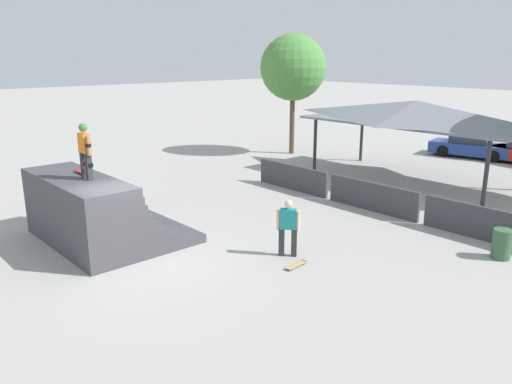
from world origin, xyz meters
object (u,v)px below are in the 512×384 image
Objects in this scene: skater_on_deck at (85,147)px; trash_bin at (502,244)px; skateboard_on_deck at (83,172)px; bystander_walking at (288,225)px; tree_beside_pavilion at (293,68)px; parked_car_blue at (472,146)px; skateboard_on_ground at (297,264)px.

skater_on_deck is 11.98m from trash_bin.
skateboard_on_deck is at bearing 166.88° from skater_on_deck.
bystander_walking is at bearing 36.78° from skateboard_on_deck.
bystander_walking is 0.25× the size of tree_beside_pavilion.
skater_on_deck is 16.29m from tree_beside_pavilion.
bystander_walking reaches higher than parked_car_blue.
skater_on_deck reaches higher than skateboard_on_ground.
parked_car_blue is (-7.23, 13.52, 0.18)m from trash_bin.
trash_bin is at bearing -72.96° from parked_car_blue.
skateboard_on_deck reaches higher than bystander_walking.
bystander_walking is at bearing -91.24° from parked_car_blue.
skater_on_deck is 21.74m from parked_car_blue.
tree_beside_pavilion is at bearing 39.08° from skateboard_on_ground.
skater_on_deck reaches higher than parked_car_blue.
parked_car_blue is (7.49, 6.63, -4.22)m from tree_beside_pavilion.
tree_beside_pavilion is 16.84m from trash_bin.
parked_car_blue is at bearing 86.50° from skater_on_deck.
parked_car_blue is at bearing 6.42° from skateboard_on_ground.
skateboard_on_ground is at bearing -126.80° from trash_bin.
skateboard_on_ground is (0.69, -0.33, -0.85)m from bystander_walking.
trash_bin is (8.49, 8.05, -2.56)m from skater_on_deck.
tree_beside_pavilion is (-5.57, 14.79, 2.69)m from skateboard_on_deck.
tree_beside_pavilion is at bearing 111.54° from skateboard_on_deck.
skateboard_on_ground is at bearing -45.57° from tree_beside_pavilion.
bystander_walking is 5.97m from trash_bin.
tree_beside_pavilion is at bearing -149.59° from parked_car_blue.
tree_beside_pavilion is 10.86m from parked_car_blue.
skateboard_on_ground is at bearing 34.19° from skater_on_deck.
skateboard_on_deck is 1.04× the size of skateboard_on_ground.
skateboard_on_ground is at bearing 114.69° from bystander_walking.
bystander_walking is at bearing 58.94° from skateboard_on_ground.
skater_on_deck reaches higher than trash_bin.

